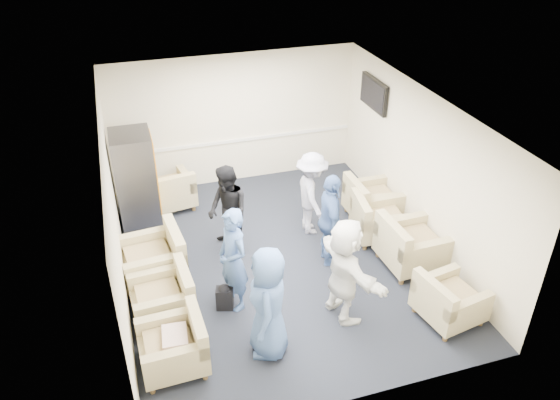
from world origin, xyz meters
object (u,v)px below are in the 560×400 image
object	(u,v)px
armchair_right_far	(370,202)
person_mid_right	(330,221)
armchair_right_midfar	(376,220)
armchair_right_midnear	(409,247)
person_mid_left	(233,260)
armchair_left_far	(156,260)
armchair_left_mid	(166,299)
person_front_left	(268,303)
person_back_left	(228,211)
armchair_right_near	(447,302)
person_back_right	(312,194)
vending_machine	(136,179)
armchair_left_near	(177,347)
person_front_right	(345,270)
armchair_corner	(170,192)

from	to	relation	value
armchair_right_far	person_mid_right	xyz separation A→B (m)	(-1.23, -1.02, 0.46)
armchair_right_midfar	person_mid_right	world-z (taller)	person_mid_right
person_mid_right	armchair_right_midnear	bearing A→B (deg)	-102.67
person_mid_left	armchair_left_far	bearing A→B (deg)	-151.02
armchair_left_mid	person_front_left	distance (m)	1.70
person_mid_left	person_back_left	size ratio (longest dim) A/B	1.04
armchair_right_near	armchair_right_far	xyz separation A→B (m)	(0.12, 2.83, 0.02)
person_back_right	person_mid_right	bearing A→B (deg)	-178.20
person_mid_left	armchair_right_midnear	bearing A→B (deg)	72.11
armchair_left_mid	vending_machine	size ratio (longest dim) A/B	0.51
vending_machine	person_mid_left	distance (m)	3.01
armchair_left_near	person_mid_left	distance (m)	1.46
person_front_left	armchair_left_mid	bearing A→B (deg)	-112.51
person_front_left	person_front_right	distance (m)	1.27
armchair_left_far	person_mid_right	world-z (taller)	person_mid_right
armchair_corner	person_front_right	size ratio (longest dim) A/B	0.61
person_back_right	armchair_left_mid	bearing A→B (deg)	122.51
armchair_left_near	person_mid_right	world-z (taller)	person_mid_right
armchair_corner	person_mid_left	xyz separation A→B (m)	(0.55, -3.08, 0.48)
armchair_left_near	armchair_right_near	distance (m)	3.84
armchair_left_mid	armchair_right_midfar	bearing A→B (deg)	100.78
armchair_right_midnear	person_back_right	size ratio (longest dim) A/B	0.63
person_mid_left	person_back_right	size ratio (longest dim) A/B	1.07
armchair_corner	person_front_right	world-z (taller)	person_front_right
armchair_corner	person_mid_right	xyz separation A→B (m)	(2.28, -2.52, 0.47)
armchair_left_mid	armchair_corner	bearing A→B (deg)	167.83
armchair_right_midfar	armchair_right_far	size ratio (longest dim) A/B	1.10
armchair_right_near	person_back_left	distance (m)	3.72
armchair_right_near	person_back_right	xyz separation A→B (m)	(-1.07, 2.77, 0.45)
person_front_right	armchair_corner	bearing A→B (deg)	18.91
person_mid_left	person_front_left	bearing A→B (deg)	-6.88
armchair_right_near	vending_machine	size ratio (longest dim) A/B	0.54
person_front_right	vending_machine	bearing A→B (deg)	27.69
armchair_right_near	armchair_corner	world-z (taller)	armchair_corner
armchair_right_far	vending_machine	size ratio (longest dim) A/B	0.50
armchair_right_midnear	armchair_right_far	world-z (taller)	armchair_right_midnear
armchair_right_near	armchair_corner	xyz separation A→B (m)	(-3.39, 4.32, 0.02)
armchair_right_near	armchair_right_midfar	bearing A→B (deg)	-9.01
person_back_left	person_back_right	xyz separation A→B (m)	(1.54, 0.16, -0.02)
armchair_right_near	person_front_left	xyz separation A→B (m)	(-2.61, 0.20, 0.50)
person_back_left	person_mid_right	xyz separation A→B (m)	(1.50, -0.81, 0.02)
vending_machine	person_mid_right	distance (m)	3.64
armchair_right_far	person_back_left	distance (m)	2.78
armchair_left_far	armchair_left_near	bearing A→B (deg)	-3.93
person_mid_left	person_front_right	world-z (taller)	person_mid_left
person_front_left	armchair_right_midnear	bearing A→B (deg)	130.34
armchair_left_near	armchair_left_far	size ratio (longest dim) A/B	0.83
armchair_corner	person_mid_right	world-z (taller)	person_mid_right
person_front_right	person_back_right	bearing A→B (deg)	-17.18
person_front_left	person_mid_right	world-z (taller)	person_front_left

